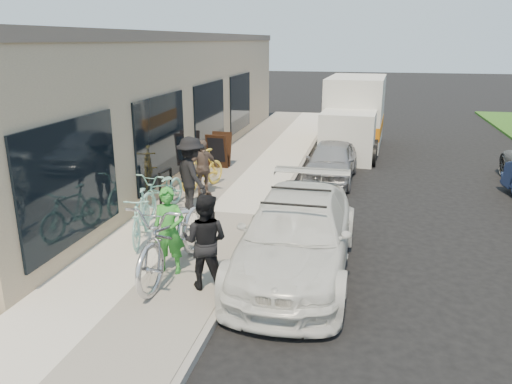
{
  "coord_description": "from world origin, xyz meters",
  "views": [
    {
      "loc": [
        1.58,
        -7.59,
        4.02
      ],
      "look_at": [
        -0.55,
        1.87,
        1.05
      ],
      "focal_mm": 35.0,
      "sensor_mm": 36.0,
      "label": 1
    }
  ],
  "objects_px": {
    "cruiser_bike_b": "(163,191)",
    "cruiser_bike_a": "(141,217)",
    "bike_rack": "(166,184)",
    "bystander_a": "(191,175)",
    "man_standing": "(205,241)",
    "sandwich_board": "(219,150)",
    "tandem_bike": "(174,235)",
    "moving_truck": "(354,118)",
    "sedan_silver": "(331,161)",
    "cruiser_bike_c": "(203,170)",
    "sedan_white": "(297,234)",
    "woman_rider": "(169,231)",
    "bystander_b": "(202,168)"
  },
  "relations": [
    {
      "from": "cruiser_bike_b",
      "to": "cruiser_bike_a",
      "type": "bearing_deg",
      "value": -75.62
    },
    {
      "from": "bike_rack",
      "to": "bystander_a",
      "type": "xyz_separation_m",
      "value": [
        0.75,
        -0.23,
        0.34
      ]
    },
    {
      "from": "bike_rack",
      "to": "cruiser_bike_a",
      "type": "height_order",
      "value": "cruiser_bike_a"
    },
    {
      "from": "man_standing",
      "to": "bike_rack",
      "type": "bearing_deg",
      "value": -57.59
    },
    {
      "from": "sandwich_board",
      "to": "tandem_bike",
      "type": "xyz_separation_m",
      "value": [
        1.42,
        -7.33,
        0.14
      ]
    },
    {
      "from": "sandwich_board",
      "to": "moving_truck",
      "type": "xyz_separation_m",
      "value": [
        3.98,
        4.47,
        0.49
      ]
    },
    {
      "from": "sedan_silver",
      "to": "cruiser_bike_c",
      "type": "relative_size",
      "value": 1.95
    },
    {
      "from": "tandem_bike",
      "to": "cruiser_bike_a",
      "type": "relative_size",
      "value": 1.57
    },
    {
      "from": "sedan_white",
      "to": "woman_rider",
      "type": "distance_m",
      "value": 2.25
    },
    {
      "from": "sandwich_board",
      "to": "moving_truck",
      "type": "height_order",
      "value": "moving_truck"
    },
    {
      "from": "bike_rack",
      "to": "man_standing",
      "type": "bearing_deg",
      "value": -59.08
    },
    {
      "from": "sedan_silver",
      "to": "man_standing",
      "type": "height_order",
      "value": "man_standing"
    },
    {
      "from": "sedan_silver",
      "to": "cruiser_bike_b",
      "type": "height_order",
      "value": "cruiser_bike_b"
    },
    {
      "from": "cruiser_bike_b",
      "to": "bystander_b",
      "type": "relative_size",
      "value": 1.34
    },
    {
      "from": "bike_rack",
      "to": "sandwich_board",
      "type": "xyz_separation_m",
      "value": [
        0.13,
        3.97,
        0.01
      ]
    },
    {
      "from": "sandwich_board",
      "to": "man_standing",
      "type": "distance_m",
      "value": 7.98
    },
    {
      "from": "moving_truck",
      "to": "cruiser_bike_a",
      "type": "bearing_deg",
      "value": -106.49
    },
    {
      "from": "bike_rack",
      "to": "cruiser_bike_b",
      "type": "bearing_deg",
      "value": -76.88
    },
    {
      "from": "man_standing",
      "to": "bystander_b",
      "type": "distance_m",
      "value": 4.98
    },
    {
      "from": "moving_truck",
      "to": "tandem_bike",
      "type": "relative_size",
      "value": 2.1
    },
    {
      "from": "moving_truck",
      "to": "cruiser_bike_b",
      "type": "xyz_separation_m",
      "value": [
        -4.01,
        -8.87,
        -0.52
      ]
    },
    {
      "from": "sedan_silver",
      "to": "cruiser_bike_a",
      "type": "relative_size",
      "value": 2.04
    },
    {
      "from": "bystander_a",
      "to": "bystander_b",
      "type": "height_order",
      "value": "bystander_a"
    },
    {
      "from": "woman_rider",
      "to": "cruiser_bike_a",
      "type": "distance_m",
      "value": 1.63
    },
    {
      "from": "bystander_a",
      "to": "bystander_b",
      "type": "relative_size",
      "value": 1.21
    },
    {
      "from": "bike_rack",
      "to": "tandem_bike",
      "type": "bearing_deg",
      "value": -65.26
    },
    {
      "from": "man_standing",
      "to": "moving_truck",
      "type": "bearing_deg",
      "value": -97.3
    },
    {
      "from": "moving_truck",
      "to": "cruiser_bike_a",
      "type": "distance_m",
      "value": 11.24
    },
    {
      "from": "sedan_white",
      "to": "cruiser_bike_c",
      "type": "xyz_separation_m",
      "value": [
        -3.13,
        4.09,
        -0.02
      ]
    },
    {
      "from": "sandwich_board",
      "to": "tandem_bike",
      "type": "bearing_deg",
      "value": -74.68
    },
    {
      "from": "sedan_white",
      "to": "cruiser_bike_b",
      "type": "xyz_separation_m",
      "value": [
        -3.43,
        2.07,
        -0.03
      ]
    },
    {
      "from": "moving_truck",
      "to": "cruiser_bike_b",
      "type": "bearing_deg",
      "value": -111.38
    },
    {
      "from": "bike_rack",
      "to": "moving_truck",
      "type": "bearing_deg",
      "value": 64.04
    },
    {
      "from": "sandwich_board",
      "to": "moving_truck",
      "type": "bearing_deg",
      "value": 52.67
    },
    {
      "from": "tandem_bike",
      "to": "sedan_white",
      "type": "bearing_deg",
      "value": 25.51
    },
    {
      "from": "bike_rack",
      "to": "woman_rider",
      "type": "relative_size",
      "value": 0.6
    },
    {
      "from": "man_standing",
      "to": "bystander_b",
      "type": "relative_size",
      "value": 1.08
    },
    {
      "from": "man_standing",
      "to": "cruiser_bike_c",
      "type": "xyz_separation_m",
      "value": [
        -1.83,
        5.31,
        -0.26
      ]
    },
    {
      "from": "bike_rack",
      "to": "tandem_bike",
      "type": "xyz_separation_m",
      "value": [
        1.55,
        -3.36,
        0.15
      ]
    },
    {
      "from": "sedan_silver",
      "to": "bystander_a",
      "type": "xyz_separation_m",
      "value": [
        -2.91,
        -3.94,
        0.45
      ]
    },
    {
      "from": "tandem_bike",
      "to": "man_standing",
      "type": "bearing_deg",
      "value": -26.11
    },
    {
      "from": "cruiser_bike_b",
      "to": "sedan_white",
      "type": "bearing_deg",
      "value": -25.6
    },
    {
      "from": "sedan_white",
      "to": "woman_rider",
      "type": "relative_size",
      "value": 3.16
    },
    {
      "from": "cruiser_bike_a",
      "to": "sedan_white",
      "type": "bearing_deg",
      "value": -20.41
    },
    {
      "from": "sedan_silver",
      "to": "bystander_b",
      "type": "height_order",
      "value": "bystander_b"
    },
    {
      "from": "bystander_b",
      "to": "woman_rider",
      "type": "bearing_deg",
      "value": -123.6
    },
    {
      "from": "bystander_b",
      "to": "bystander_a",
      "type": "bearing_deg",
      "value": -127.96
    },
    {
      "from": "man_standing",
      "to": "cruiser_bike_a",
      "type": "bearing_deg",
      "value": -38.7
    },
    {
      "from": "sandwich_board",
      "to": "bike_rack",
      "type": "bearing_deg",
      "value": -87.49
    },
    {
      "from": "bike_rack",
      "to": "bystander_b",
      "type": "distance_m",
      "value": 1.17
    }
  ]
}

